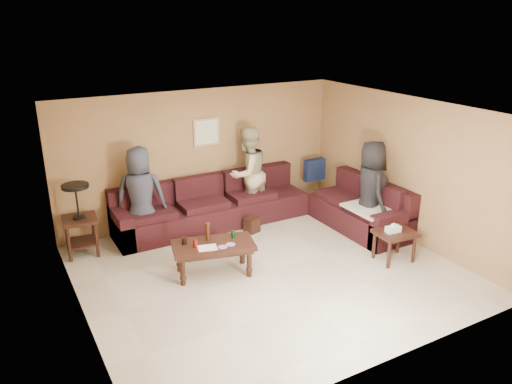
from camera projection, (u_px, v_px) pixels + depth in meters
room at (270, 169)px, 7.21m from camera, size 5.60×5.50×2.50m
sectional_sofa at (265, 210)px, 9.28m from camera, size 4.65×2.90×0.97m
coffee_table at (213, 248)px, 7.56m from camera, size 1.34×0.90×0.79m
end_table_left at (79, 218)px, 8.11m from camera, size 0.59×0.59×1.22m
side_table_right at (395, 236)px, 7.97m from camera, size 0.66×0.56×0.65m
waste_bin at (252, 225)px, 9.12m from camera, size 0.28×0.28×0.27m
wall_art at (206, 132)px, 9.28m from camera, size 0.52×0.04×0.52m
person_left at (141, 195)px, 8.51m from camera, size 0.98×0.83×1.71m
person_middle at (248, 174)px, 9.51m from camera, size 1.04×0.91×1.80m
person_right at (370, 189)px, 8.76m from camera, size 0.79×0.98×1.74m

